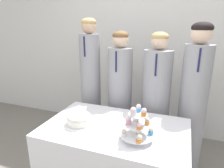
# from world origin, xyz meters

# --- Properties ---
(wall_back) EXTENTS (9.00, 0.06, 2.70)m
(wall_back) POSITION_xyz_m (0.00, 1.78, 1.35)
(wall_back) COLOR silver
(wall_back) RESTS_ON ground_plane
(table) EXTENTS (1.24, 0.77, 0.72)m
(table) POSITION_xyz_m (0.00, 0.39, 0.36)
(table) COLOR white
(table) RESTS_ON ground_plane
(round_cake) EXTENTS (0.26, 0.26, 0.11)m
(round_cake) POSITION_xyz_m (-0.31, 0.31, 0.78)
(round_cake) COLOR white
(round_cake) RESTS_ON table
(cake_knife) EXTENTS (0.29, 0.07, 0.01)m
(cake_knife) POSITION_xyz_m (-0.23, 0.09, 0.73)
(cake_knife) COLOR silver
(cake_knife) RESTS_ON table
(cupcake_stand) EXTENTS (0.27, 0.27, 0.28)m
(cupcake_stand) POSITION_xyz_m (0.22, 0.26, 0.85)
(cupcake_stand) COLOR silver
(cupcake_stand) RESTS_ON table
(student_0) EXTENTS (0.24, 0.25, 1.65)m
(student_0) POSITION_xyz_m (-0.54, 1.01, 0.80)
(student_0) COLOR #939399
(student_0) RESTS_ON ground_plane
(student_1) EXTENTS (0.28, 0.28, 1.51)m
(student_1) POSITION_xyz_m (-0.16, 1.01, 0.72)
(student_1) COLOR #939399
(student_1) RESTS_ON ground_plane
(student_2) EXTENTS (0.30, 0.31, 1.51)m
(student_2) POSITION_xyz_m (0.26, 1.01, 0.71)
(student_2) COLOR #939399
(student_2) RESTS_ON ground_plane
(student_3) EXTENTS (0.28, 0.28, 1.60)m
(student_3) POSITION_xyz_m (0.64, 1.01, 0.78)
(student_3) COLOR #939399
(student_3) RESTS_ON ground_plane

